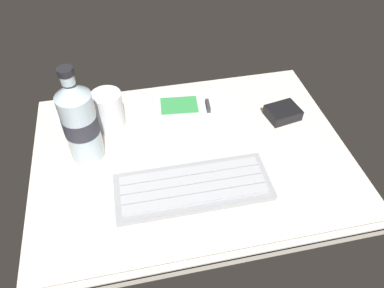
{
  "coord_description": "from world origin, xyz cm",
  "views": [
    {
      "loc": [
        -10.71,
        -50.82,
        55.99
      ],
      "look_at": [
        0.0,
        0.0,
        3.0
      ],
      "focal_mm": 34.86,
      "sensor_mm": 36.0,
      "label": 1
    }
  ],
  "objects_px": {
    "water_bottle": "(80,121)",
    "handheld_device": "(181,107)",
    "charger_block": "(283,113)",
    "juice_cup": "(109,111)",
    "keyboard": "(193,187)"
  },
  "relations": [
    {
      "from": "handheld_device",
      "to": "charger_block",
      "type": "height_order",
      "value": "charger_block"
    },
    {
      "from": "handheld_device",
      "to": "water_bottle",
      "type": "relative_size",
      "value": 0.64
    },
    {
      "from": "handheld_device",
      "to": "charger_block",
      "type": "relative_size",
      "value": 1.9
    },
    {
      "from": "handheld_device",
      "to": "water_bottle",
      "type": "height_order",
      "value": "water_bottle"
    },
    {
      "from": "water_bottle",
      "to": "charger_block",
      "type": "bearing_deg",
      "value": 3.63
    },
    {
      "from": "keyboard",
      "to": "juice_cup",
      "type": "xyz_separation_m",
      "value": [
        -0.14,
        0.21,
        0.03
      ]
    },
    {
      "from": "juice_cup",
      "to": "charger_block",
      "type": "xyz_separation_m",
      "value": [
        0.38,
        -0.05,
        -0.03
      ]
    },
    {
      "from": "juice_cup",
      "to": "water_bottle",
      "type": "distance_m",
      "value": 0.11
    },
    {
      "from": "water_bottle",
      "to": "handheld_device",
      "type": "bearing_deg",
      "value": 24.99
    },
    {
      "from": "charger_block",
      "to": "keyboard",
      "type": "bearing_deg",
      "value": -146.24
    },
    {
      "from": "keyboard",
      "to": "water_bottle",
      "type": "bearing_deg",
      "value": 144.84
    },
    {
      "from": "handheld_device",
      "to": "juice_cup",
      "type": "distance_m",
      "value": 0.16
    },
    {
      "from": "juice_cup",
      "to": "charger_block",
      "type": "relative_size",
      "value": 1.21
    },
    {
      "from": "keyboard",
      "to": "handheld_device",
      "type": "bearing_deg",
      "value": 84.81
    },
    {
      "from": "keyboard",
      "to": "charger_block",
      "type": "relative_size",
      "value": 4.16
    }
  ]
}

